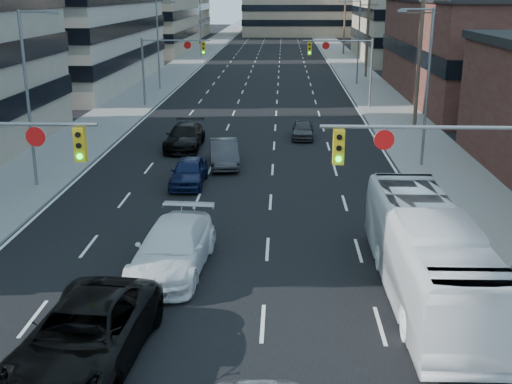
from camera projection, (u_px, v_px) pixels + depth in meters
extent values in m
cube|color=black|center=(273.00, 40.00, 138.13)|extent=(18.00, 300.00, 0.02)
cube|color=slate|center=(219.00, 39.00, 138.57)|extent=(5.00, 300.00, 0.15)
cube|color=slate|center=(326.00, 40.00, 137.66)|extent=(5.00, 300.00, 0.15)
cube|color=gray|center=(128.00, 3.00, 108.09)|extent=(20.00, 30.00, 16.00)
cube|color=gray|center=(437.00, 12.00, 95.00)|extent=(22.00, 28.00, 14.00)
cube|color=gray|center=(424.00, 11.00, 135.08)|extent=(22.00, 22.00, 12.00)
cube|color=gold|center=(80.00, 145.00, 20.40)|extent=(0.35, 0.28, 1.10)
cylinder|color=black|center=(78.00, 135.00, 20.14)|extent=(0.18, 0.06, 0.18)
cylinder|color=black|center=(79.00, 146.00, 20.25)|extent=(0.18, 0.06, 0.18)
cylinder|color=#0CE526|center=(80.00, 156.00, 20.35)|extent=(0.18, 0.06, 0.18)
cylinder|color=white|center=(36.00, 137.00, 20.35)|extent=(0.64, 0.06, 0.64)
cylinder|color=slate|center=(425.00, 127.00, 19.77)|extent=(6.50, 0.12, 0.12)
cube|color=gold|center=(339.00, 147.00, 20.07)|extent=(0.35, 0.28, 1.10)
cylinder|color=black|center=(339.00, 137.00, 19.82)|extent=(0.18, 0.06, 0.18)
cylinder|color=black|center=(339.00, 148.00, 19.92)|extent=(0.18, 0.06, 0.18)
cylinder|color=#0CE526|center=(339.00, 159.00, 20.02)|extent=(0.18, 0.06, 0.18)
cylinder|color=white|center=(384.00, 140.00, 19.91)|extent=(0.64, 0.06, 0.64)
cylinder|color=slate|center=(143.00, 73.00, 56.56)|extent=(0.18, 0.18, 6.00)
cylinder|color=slate|center=(176.00, 40.00, 55.61)|extent=(6.00, 0.12, 0.12)
cube|color=gold|center=(204.00, 48.00, 55.71)|extent=(0.35, 0.28, 1.10)
cylinder|color=black|center=(203.00, 44.00, 55.45)|extent=(0.18, 0.06, 0.18)
cylinder|color=black|center=(203.00, 48.00, 55.56)|extent=(0.18, 0.06, 0.18)
cylinder|color=#0CE526|center=(203.00, 52.00, 55.66)|extent=(0.18, 0.06, 0.18)
cylinder|color=white|center=(187.00, 45.00, 55.66)|extent=(0.64, 0.06, 0.64)
cylinder|color=slate|center=(371.00, 74.00, 55.77)|extent=(0.18, 0.18, 6.00)
cylinder|color=slate|center=(338.00, 41.00, 55.06)|extent=(6.00, 0.12, 0.12)
cube|color=gold|center=(310.00, 48.00, 55.34)|extent=(0.35, 0.28, 1.10)
cylinder|color=black|center=(310.00, 44.00, 55.09)|extent=(0.18, 0.06, 0.18)
cylinder|color=black|center=(310.00, 49.00, 55.19)|extent=(0.18, 0.06, 0.18)
cylinder|color=#0CE526|center=(309.00, 53.00, 55.30)|extent=(0.18, 0.06, 0.18)
cylinder|color=white|center=(326.00, 46.00, 55.19)|extent=(0.64, 0.06, 0.64)
cylinder|color=#4C3D2D|center=(420.00, 54.00, 46.35)|extent=(0.28, 0.28, 11.00)
cube|color=#4C3D2D|center=(423.00, 13.00, 45.49)|extent=(2.20, 0.10, 0.10)
cylinder|color=#4C3D2D|center=(368.00, 31.00, 74.97)|extent=(0.28, 0.28, 11.00)
cube|color=#4C3D2D|center=(369.00, 5.00, 74.10)|extent=(2.20, 0.10, 0.10)
cylinder|color=#4C3D2D|center=(345.00, 20.00, 103.58)|extent=(0.28, 0.28, 11.00)
cube|color=#4C3D2D|center=(345.00, 1.00, 102.72)|extent=(2.20, 0.10, 0.10)
cylinder|color=slate|center=(28.00, 102.00, 32.29)|extent=(0.16, 0.16, 9.00)
cylinder|color=slate|center=(37.00, 11.00, 30.95)|extent=(1.80, 0.10, 0.10)
cube|color=slate|center=(53.00, 13.00, 30.94)|extent=(0.50, 0.22, 0.14)
cylinder|color=slate|center=(158.00, 46.00, 65.68)|extent=(0.16, 0.16, 9.00)
cylinder|color=slate|center=(165.00, 2.00, 64.33)|extent=(1.80, 0.10, 0.10)
cube|color=slate|center=(173.00, 2.00, 64.32)|extent=(0.50, 0.22, 0.14)
cylinder|color=slate|center=(201.00, 28.00, 99.06)|extent=(0.16, 0.16, 9.00)
cylinder|color=slate|center=(427.00, 90.00, 36.23)|extent=(0.16, 0.16, 9.00)
cylinder|color=slate|center=(417.00, 9.00, 34.95)|extent=(1.80, 0.10, 0.10)
cube|color=slate|center=(402.00, 11.00, 35.01)|extent=(0.50, 0.22, 0.14)
cylinder|color=slate|center=(358.00, 43.00, 69.61)|extent=(0.16, 0.16, 9.00)
cylinder|color=slate|center=(352.00, 1.00, 68.34)|extent=(1.80, 0.10, 0.10)
cube|color=slate|center=(344.00, 2.00, 68.39)|extent=(0.50, 0.22, 0.14)
imported|color=black|center=(85.00, 336.00, 17.35)|extent=(3.43, 6.61, 1.78)
imported|color=silver|center=(173.00, 248.00, 23.38)|extent=(2.85, 6.18, 1.75)
imported|color=white|center=(427.00, 254.00, 21.11)|extent=(2.68, 11.06, 3.07)
imported|color=#0E1638|center=(189.00, 172.00, 33.85)|extent=(1.74, 4.28, 1.45)
imported|color=#2E2E30|center=(224.00, 153.00, 37.58)|extent=(2.21, 4.79, 1.52)
imported|color=black|center=(185.00, 137.00, 41.80)|extent=(2.26, 5.46, 1.58)
imported|color=#333335|center=(303.00, 130.00, 44.73)|extent=(1.61, 3.75, 1.26)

